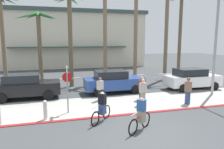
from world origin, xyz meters
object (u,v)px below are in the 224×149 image
(car_white_3, at_px, (192,79))
(cyclist_blue_0, at_px, (102,108))
(palm_tree_4, at_px, (136,4))
(palm_tree_6, at_px, (181,19))
(streetlight_curb, at_px, (219,35))
(palm_tree_3, at_px, (105,11))
(cyclist_red_1, at_px, (141,115))
(palm_tree_5, at_px, (167,7))
(palm_tree_1, at_px, (39,28))
(palm_tree_0, at_px, (1,16))
(car_black_1, at_px, (26,86))
(palm_tree_2, at_px, (70,21))
(pedestrian_2, at_px, (143,93))
(pedestrian_0, at_px, (188,92))
(bollard_3, at_px, (45,110))
(car_blue_2, at_px, (113,81))
(stop_sign_bike_lane, at_px, (67,83))
(pedestrian_1, at_px, (100,90))
(pedestrian_3, at_px, (142,89))

(car_white_3, relative_size, cyclist_blue_0, 2.93)
(palm_tree_4, height_order, palm_tree_6, palm_tree_4)
(streetlight_curb, distance_m, palm_tree_4, 8.73)
(palm_tree_4, bearing_deg, cyclist_blue_0, -119.42)
(palm_tree_3, height_order, cyclist_blue_0, palm_tree_3)
(cyclist_red_1, bearing_deg, palm_tree_5, 56.40)
(palm_tree_1, bearing_deg, palm_tree_0, 145.97)
(palm_tree_3, distance_m, car_black_1, 10.02)
(palm_tree_0, xyz_separation_m, palm_tree_2, (5.79, -3.31, -0.55))
(cyclist_blue_0, distance_m, pedestrian_2, 3.60)
(streetlight_curb, distance_m, palm_tree_3, 9.96)
(streetlight_curb, height_order, cyclist_red_1, streetlight_curb)
(palm_tree_2, bearing_deg, pedestrian_0, -48.82)
(bollard_3, relative_size, car_black_1, 0.23)
(palm_tree_6, relative_size, car_blue_2, 1.99)
(palm_tree_4, xyz_separation_m, cyclist_blue_0, (-5.82, -10.32, -6.70))
(streetlight_curb, height_order, palm_tree_1, streetlight_curb)
(stop_sign_bike_lane, bearing_deg, cyclist_red_1, -47.66)
(palm_tree_3, relative_size, palm_tree_5, 1.00)
(cyclist_blue_0, relative_size, pedestrian_1, 0.96)
(palm_tree_4, height_order, pedestrian_3, palm_tree_4)
(pedestrian_2, bearing_deg, palm_tree_0, 133.23)
(palm_tree_0, xyz_separation_m, pedestrian_0, (12.23, -10.67, -5.27))
(car_black_1, height_order, cyclist_red_1, car_black_1)
(pedestrian_3, bearing_deg, car_blue_2, 117.10)
(palm_tree_1, height_order, palm_tree_2, palm_tree_2)
(palm_tree_0, bearing_deg, pedestrian_2, -46.77)
(cyclist_blue_0, height_order, pedestrian_1, pedestrian_1)
(car_blue_2, bearing_deg, bollard_3, -136.63)
(palm_tree_6, height_order, pedestrian_1, palm_tree_6)
(palm_tree_4, bearing_deg, pedestrian_2, -108.55)
(streetlight_curb, height_order, palm_tree_2, palm_tree_2)
(cyclist_blue_0, xyz_separation_m, cyclist_red_1, (1.41, -1.48, 0.00))
(car_white_3, relative_size, pedestrian_2, 2.70)
(bollard_3, distance_m, car_white_3, 11.95)
(bollard_3, height_order, palm_tree_4, palm_tree_4)
(car_white_3, relative_size, cyclist_red_1, 2.93)
(bollard_3, distance_m, palm_tree_6, 18.23)
(palm_tree_1, bearing_deg, palm_tree_4, 3.05)
(palm_tree_4, bearing_deg, pedestrian_3, -108.34)
(palm_tree_4, xyz_separation_m, car_black_1, (-9.85, -4.87, -6.53))
(bollard_3, bearing_deg, car_blue_2, 43.37)
(palm_tree_3, relative_size, cyclist_red_1, 6.29)
(palm_tree_0, relative_size, pedestrian_0, 4.69)
(pedestrian_2, bearing_deg, palm_tree_2, 118.59)
(palm_tree_3, height_order, palm_tree_4, palm_tree_4)
(streetlight_curb, distance_m, palm_tree_1, 14.08)
(palm_tree_6, bearing_deg, car_white_3, -113.83)
(stop_sign_bike_lane, distance_m, car_black_1, 4.58)
(palm_tree_1, distance_m, car_white_3, 13.37)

